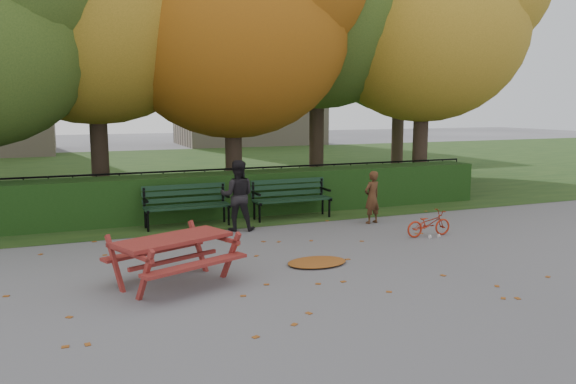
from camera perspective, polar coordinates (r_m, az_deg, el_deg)
name	(u,v)px	position (r m, az deg, el deg)	size (l,w,h in m)	color
ground	(314,265)	(9.17, 2.68, -7.38)	(90.00, 90.00, 0.00)	slate
grass_strip	(165,171)	(22.45, -12.39, 2.07)	(90.00, 90.00, 0.00)	#1A3614
building_right	(248,52)	(38.00, -4.09, 13.97)	(9.00, 6.00, 12.00)	tan
hedge	(234,194)	(13.19, -5.48, -0.20)	(13.00, 0.90, 1.00)	black
iron_fence	(225,188)	(13.94, -6.42, 0.43)	(14.00, 0.04, 1.02)	black
tree_c	(247,14)	(14.85, -4.18, 17.58)	(6.30, 6.00, 8.00)	black
tree_e	(439,16)	(17.32, 15.09, 16.90)	(6.09, 5.80, 8.16)	black
tree_g	(412,27)	(21.63, 12.51, 16.09)	(6.30, 6.00, 8.55)	black
bench_left	(186,202)	(12.11, -10.30, -1.01)	(1.80, 0.57, 0.88)	black
bench_right	(291,195)	(12.80, 0.27, -0.34)	(1.80, 0.57, 0.88)	black
picnic_table	(174,248)	(8.21, -11.52, -5.56)	(2.00, 1.83, 0.79)	maroon
leaf_pile	(317,262)	(9.19, 2.96, -7.12)	(1.00, 0.69, 0.07)	brown
leaf_scatter	(307,260)	(9.43, 1.91, -6.88)	(9.00, 5.70, 0.01)	brown
child	(372,197)	(12.33, 8.53, -0.53)	(0.42, 0.28, 1.15)	#452816
adult	(237,195)	(11.52, -5.16, -0.35)	(0.71, 0.55, 1.46)	black
bicycle	(429,223)	(11.37, 14.10, -3.12)	(0.34, 0.98, 0.51)	#AA250F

